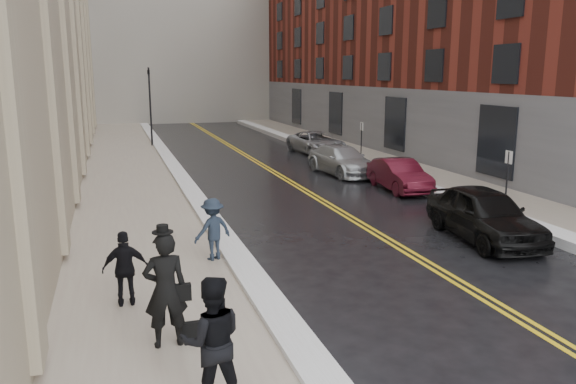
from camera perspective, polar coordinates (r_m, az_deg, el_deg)
ground at (r=10.62m, az=13.96°, el=-15.48°), size 160.00×160.00×0.00m
sidewalk_left at (r=24.45m, az=-15.71°, el=0.30°), size 4.00×64.00×0.15m
sidewalk_right at (r=28.21m, az=12.83°, el=1.97°), size 3.00×64.00×0.15m
lane_stripe_a at (r=25.57m, az=-0.12°, el=1.09°), size 0.12×64.00×0.01m
lane_stripe_b at (r=25.64m, az=0.39°, el=1.12°), size 0.12×64.00×0.01m
snow_ridge_left at (r=24.60m, az=-10.36°, el=0.76°), size 0.70×60.80×0.26m
snow_ridge_right at (r=27.32m, az=9.48°, el=1.94°), size 0.85×60.80×0.30m
building_right at (r=38.56m, az=19.50°, el=17.53°), size 14.00×50.00×18.00m
traffic_signal at (r=38.09m, az=-13.84°, el=9.01°), size 0.18×0.15×5.20m
parking_sign_near at (r=20.88m, az=21.38°, el=1.56°), size 0.06×0.35×2.23m
parking_sign_far at (r=31.04m, az=7.47°, el=5.45°), size 0.06×0.35×2.23m
car_black at (r=17.46m, az=19.31°, el=-2.11°), size 2.33×4.79×1.57m
car_maroon at (r=23.96m, az=11.22°, el=1.71°), size 1.63×4.07×1.31m
car_silver_near at (r=27.48m, az=5.50°, el=3.25°), size 2.44×4.92×1.37m
car_silver_far at (r=34.41m, az=2.93°, el=5.02°), size 2.73×5.04×1.34m
pedestrian_main at (r=10.03m, az=-12.35°, el=-9.68°), size 0.77×0.52×2.06m
pedestrian_a at (r=8.30m, az=-7.74°, el=-14.77°), size 1.00×0.81×1.93m
pedestrian_b at (r=14.42m, az=-7.65°, el=-3.76°), size 1.18×0.94×1.60m
pedestrian_c at (r=12.01m, az=-16.18°, el=-7.47°), size 0.93×0.40×1.57m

